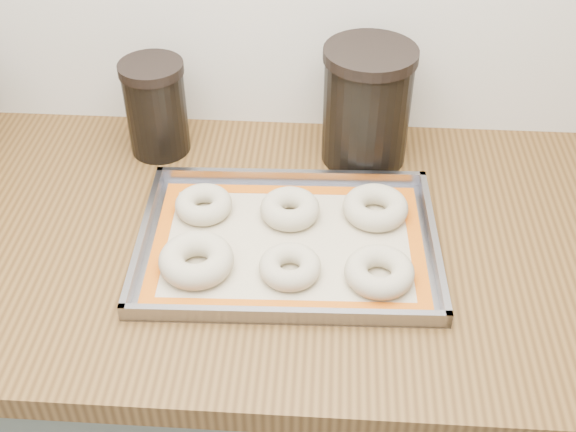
# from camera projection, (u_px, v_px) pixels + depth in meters

# --- Properties ---
(cabinet) EXTENTS (3.00, 0.65, 0.86)m
(cabinet) POSITION_uv_depth(u_px,v_px,m) (193.00, 403.00, 1.46)
(cabinet) COLOR #60685C
(cabinet) RESTS_ON floor
(countertop) EXTENTS (3.06, 0.68, 0.04)m
(countertop) POSITION_uv_depth(u_px,v_px,m) (170.00, 237.00, 1.17)
(countertop) COLOR brown
(countertop) RESTS_ON cabinet
(baking_tray) EXTENTS (0.47, 0.35, 0.03)m
(baking_tray) POSITION_uv_depth(u_px,v_px,m) (288.00, 242.00, 1.12)
(baking_tray) COLOR gray
(baking_tray) RESTS_ON countertop
(baking_mat) EXTENTS (0.43, 0.30, 0.00)m
(baking_mat) POSITION_uv_depth(u_px,v_px,m) (288.00, 243.00, 1.12)
(baking_mat) COLOR #C6B793
(baking_mat) RESTS_ON baking_tray
(bagel_front_left) EXTENTS (0.14, 0.14, 0.04)m
(bagel_front_left) POSITION_uv_depth(u_px,v_px,m) (196.00, 260.00, 1.07)
(bagel_front_left) COLOR #C4B798
(bagel_front_left) RESTS_ON baking_mat
(bagel_front_mid) EXTENTS (0.12, 0.12, 0.03)m
(bagel_front_mid) POSITION_uv_depth(u_px,v_px,m) (290.00, 267.00, 1.06)
(bagel_front_mid) COLOR #C4B798
(bagel_front_mid) RESTS_ON baking_mat
(bagel_front_right) EXTENTS (0.12, 0.12, 0.03)m
(bagel_front_right) POSITION_uv_depth(u_px,v_px,m) (379.00, 272.00, 1.05)
(bagel_front_right) COLOR #C4B798
(bagel_front_right) RESTS_ON baking_mat
(bagel_back_left) EXTENTS (0.12, 0.12, 0.03)m
(bagel_back_left) POSITION_uv_depth(u_px,v_px,m) (204.00, 204.00, 1.17)
(bagel_back_left) COLOR #C4B798
(bagel_back_left) RESTS_ON baking_mat
(bagel_back_mid) EXTENTS (0.11, 0.11, 0.04)m
(bagel_back_mid) POSITION_uv_depth(u_px,v_px,m) (290.00, 209.00, 1.16)
(bagel_back_mid) COLOR #C4B798
(bagel_back_mid) RESTS_ON baking_mat
(bagel_back_right) EXTENTS (0.14, 0.14, 0.04)m
(bagel_back_right) POSITION_uv_depth(u_px,v_px,m) (375.00, 207.00, 1.16)
(bagel_back_right) COLOR #C4B798
(bagel_back_right) RESTS_ON baking_mat
(canister_mid) EXTENTS (0.11, 0.11, 0.17)m
(canister_mid) POSITION_uv_depth(u_px,v_px,m) (156.00, 107.00, 1.27)
(canister_mid) COLOR black
(canister_mid) RESTS_ON countertop
(canister_right) EXTENTS (0.16, 0.16, 0.21)m
(canister_right) POSITION_uv_depth(u_px,v_px,m) (367.00, 105.00, 1.24)
(canister_right) COLOR black
(canister_right) RESTS_ON countertop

